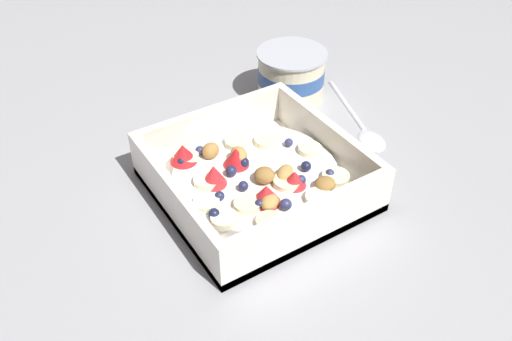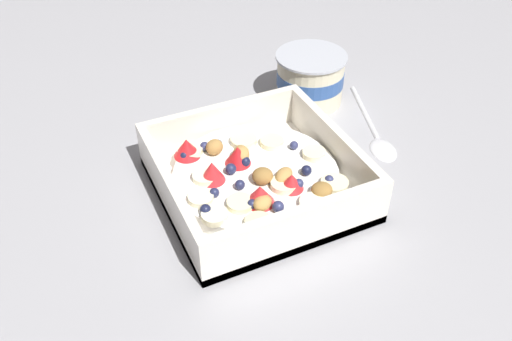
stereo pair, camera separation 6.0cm
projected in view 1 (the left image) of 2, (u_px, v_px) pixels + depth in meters
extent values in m
plane|color=#9E9EA3|center=(260.00, 202.00, 0.61)|extent=(2.40, 2.40, 0.00)
cube|color=white|center=(256.00, 188.00, 0.62)|extent=(0.21, 0.21, 0.01)
cube|color=white|center=(310.00, 225.00, 0.54)|extent=(0.21, 0.01, 0.06)
cube|color=white|center=(212.00, 128.00, 0.67)|extent=(0.21, 0.01, 0.06)
cube|color=white|center=(175.00, 204.00, 0.56)|extent=(0.01, 0.19, 0.06)
cube|color=white|center=(327.00, 143.00, 0.65)|extent=(0.01, 0.19, 0.06)
cylinder|color=white|center=(256.00, 178.00, 0.61)|extent=(0.18, 0.18, 0.02)
cylinder|color=#F7EFC6|center=(224.00, 219.00, 0.54)|extent=(0.04, 0.04, 0.01)
cylinder|color=beige|center=(269.00, 222.00, 0.54)|extent=(0.03, 0.03, 0.01)
cylinder|color=#F4EAB7|center=(186.00, 156.00, 0.62)|extent=(0.04, 0.04, 0.01)
cylinder|color=#F4EAB7|center=(266.00, 141.00, 0.64)|extent=(0.03, 0.03, 0.01)
cylinder|color=#F7EFC6|center=(207.00, 180.00, 0.59)|extent=(0.04, 0.04, 0.01)
cylinder|color=#F7EFC6|center=(319.00, 198.00, 0.57)|extent=(0.04, 0.04, 0.01)
cylinder|color=#F4EAB7|center=(247.00, 205.00, 0.56)|extent=(0.03, 0.03, 0.01)
cylinder|color=#F4EAB7|center=(287.00, 182.00, 0.59)|extent=(0.03, 0.03, 0.01)
cylinder|color=#F4EAB7|center=(336.00, 177.00, 0.59)|extent=(0.04, 0.04, 0.01)
cylinder|color=#F4EAB7|center=(310.00, 149.00, 0.63)|extent=(0.03, 0.03, 0.01)
cylinder|color=#F7EFC6|center=(207.00, 203.00, 0.56)|extent=(0.04, 0.04, 0.01)
cylinder|color=#F4EAB7|center=(238.00, 142.00, 0.64)|extent=(0.04, 0.04, 0.01)
cone|color=red|center=(294.00, 178.00, 0.58)|extent=(0.03, 0.03, 0.02)
cone|color=red|center=(183.00, 153.00, 0.61)|extent=(0.04, 0.04, 0.02)
cone|color=red|center=(266.00, 194.00, 0.56)|extent=(0.04, 0.04, 0.02)
cone|color=red|center=(236.00, 157.00, 0.61)|extent=(0.03, 0.03, 0.02)
cone|color=red|center=(214.00, 175.00, 0.58)|extent=(0.04, 0.04, 0.02)
sphere|color=navy|center=(213.00, 147.00, 0.63)|extent=(0.01, 0.01, 0.01)
sphere|color=#23284C|center=(231.00, 171.00, 0.60)|extent=(0.01, 0.01, 0.01)
sphere|color=navy|center=(330.00, 174.00, 0.60)|extent=(0.01, 0.01, 0.01)
sphere|color=#191E3D|center=(182.00, 161.00, 0.61)|extent=(0.01, 0.01, 0.01)
sphere|color=#23284C|center=(244.00, 187.00, 0.58)|extent=(0.01, 0.01, 0.01)
sphere|color=#191E3D|center=(214.00, 214.00, 0.55)|extent=(0.01, 0.01, 0.01)
sphere|color=#23284C|center=(218.00, 194.00, 0.57)|extent=(0.01, 0.01, 0.01)
sphere|color=navy|center=(289.00, 143.00, 0.64)|extent=(0.01, 0.01, 0.01)
sphere|color=navy|center=(288.00, 204.00, 0.56)|extent=(0.01, 0.01, 0.01)
sphere|color=navy|center=(200.00, 150.00, 0.63)|extent=(0.01, 0.01, 0.01)
sphere|color=navy|center=(301.00, 180.00, 0.59)|extent=(0.01, 0.01, 0.01)
sphere|color=#191E3D|center=(306.00, 166.00, 0.60)|extent=(0.01, 0.01, 0.01)
sphere|color=#23284C|center=(259.00, 204.00, 0.56)|extent=(0.01, 0.01, 0.01)
sphere|color=navy|center=(238.00, 154.00, 0.62)|extent=(0.01, 0.01, 0.01)
sphere|color=#191E3D|center=(246.00, 162.00, 0.61)|extent=(0.01, 0.01, 0.01)
ellipsoid|color=olive|center=(325.00, 184.00, 0.58)|extent=(0.03, 0.03, 0.01)
ellipsoid|color=tan|center=(285.00, 173.00, 0.60)|extent=(0.03, 0.03, 0.01)
ellipsoid|color=tan|center=(270.00, 202.00, 0.56)|extent=(0.03, 0.02, 0.01)
ellipsoid|color=tan|center=(235.00, 156.00, 0.61)|extent=(0.02, 0.03, 0.02)
ellipsoid|color=#AD7F42|center=(211.00, 150.00, 0.62)|extent=(0.03, 0.03, 0.02)
ellipsoid|color=olive|center=(265.00, 175.00, 0.59)|extent=(0.03, 0.03, 0.02)
ellipsoid|color=silver|center=(372.00, 138.00, 0.69)|extent=(0.05, 0.06, 0.01)
cylinder|color=silver|center=(347.00, 103.00, 0.76)|extent=(0.05, 0.12, 0.01)
cylinder|color=beige|center=(291.00, 76.00, 0.76)|extent=(0.09, 0.09, 0.07)
cylinder|color=#2D5193|center=(291.00, 74.00, 0.76)|extent=(0.09, 0.09, 0.02)
cylinder|color=#B7BCC6|center=(292.00, 53.00, 0.74)|extent=(0.10, 0.10, 0.00)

